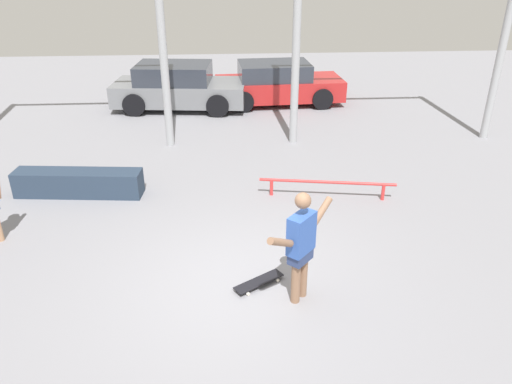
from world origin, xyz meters
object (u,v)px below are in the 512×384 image
object	(u,v)px
grind_box	(79,183)
grind_rail	(327,184)
parked_car_grey	(178,87)
skateboard	(259,282)
parked_car_red	(278,84)
skateboarder	(301,243)

from	to	relation	value
grind_box	grind_rail	size ratio (longest dim) A/B	0.95
grind_rail	parked_car_grey	world-z (taller)	parked_car_grey
skateboard	parked_car_grey	bearing A→B (deg)	68.46
parked_car_grey	parked_car_red	bearing A→B (deg)	11.73
skateboard	grind_box	xyz separation A→B (m)	(-3.50, 3.32, 0.20)
skateboard	parked_car_red	bearing A→B (deg)	49.59
parked_car_red	skateboard	bearing A→B (deg)	-101.03
skateboarder	parked_car_red	bearing A→B (deg)	37.09
grind_box	grind_rail	bearing A→B (deg)	-5.19
skateboard	grind_rail	bearing A→B (deg)	28.02
skateboard	parked_car_red	size ratio (longest dim) A/B	0.20
skateboard	parked_car_grey	world-z (taller)	parked_car_grey
grind_rail	parked_car_grey	xyz separation A→B (m)	(-3.46, 6.50, 0.37)
parked_car_grey	parked_car_red	distance (m)	3.18
parked_car_grey	skateboard	bearing A→B (deg)	-73.05
grind_box	parked_car_grey	distance (m)	6.27
skateboarder	parked_car_grey	xyz separation A→B (m)	(-2.42, 9.70, -0.28)
parked_car_red	parked_car_grey	bearing A→B (deg)	-177.37
skateboarder	grind_box	world-z (taller)	skateboarder
grind_box	parked_car_red	xyz separation A→B (m)	(4.79, 6.37, 0.38)
skateboard	grind_rail	xyz separation A→B (m)	(1.60, 2.86, 0.24)
skateboarder	grind_box	distance (m)	5.51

